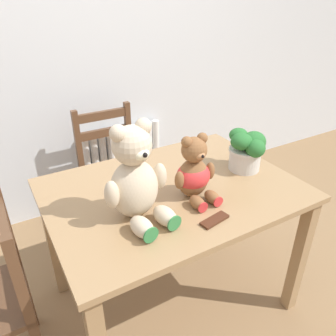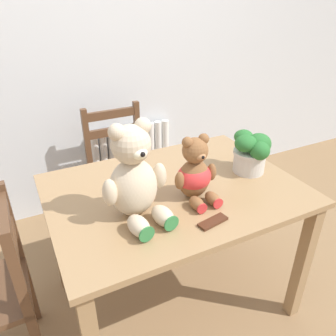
# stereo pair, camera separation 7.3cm
# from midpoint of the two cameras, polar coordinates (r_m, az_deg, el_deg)

# --- Properties ---
(wall_back) EXTENTS (8.00, 0.04, 2.60)m
(wall_back) POSITION_cam_midpoint_polar(r_m,az_deg,el_deg) (2.51, -11.86, 21.04)
(wall_back) COLOR silver
(wall_back) RESTS_ON ground_plane
(radiator) EXTENTS (0.69, 0.10, 0.64)m
(radiator) POSITION_cam_midpoint_polar(r_m,az_deg,el_deg) (2.82, -5.36, 0.53)
(radiator) COLOR white
(radiator) RESTS_ON ground_plane
(dining_table) EXTENTS (1.20, 0.88, 0.76)m
(dining_table) POSITION_cam_midpoint_polar(r_m,az_deg,el_deg) (1.65, 2.38, -6.71)
(dining_table) COLOR #9E7A51
(dining_table) RESTS_ON ground_plane
(wooden_chair_behind) EXTENTS (0.43, 0.44, 0.89)m
(wooden_chair_behind) POSITION_cam_midpoint_polar(r_m,az_deg,el_deg) (2.43, -7.27, -0.12)
(wooden_chair_behind) COLOR brown
(wooden_chair_behind) RESTS_ON ground_plane
(teddy_bear_left) EXTENTS (0.30, 0.31, 0.42)m
(teddy_bear_left) POSITION_cam_midpoint_polar(r_m,az_deg,el_deg) (1.32, -4.28, -1.72)
(teddy_bear_left) COLOR beige
(teddy_bear_left) RESTS_ON dining_table
(teddy_bear_right) EXTENTS (0.21, 0.21, 0.30)m
(teddy_bear_right) POSITION_cam_midpoint_polar(r_m,az_deg,el_deg) (1.47, 6.14, -1.01)
(teddy_bear_right) COLOR brown
(teddy_bear_right) RESTS_ON dining_table
(potted_plant) EXTENTS (0.21, 0.23, 0.22)m
(potted_plant) POSITION_cam_midpoint_polar(r_m,az_deg,el_deg) (1.74, 15.52, 2.82)
(potted_plant) COLOR beige
(potted_plant) RESTS_ON dining_table
(chocolate_bar) EXTENTS (0.14, 0.07, 0.01)m
(chocolate_bar) POSITION_cam_midpoint_polar(r_m,az_deg,el_deg) (1.38, 9.35, -9.24)
(chocolate_bar) COLOR #472314
(chocolate_bar) RESTS_ON dining_table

